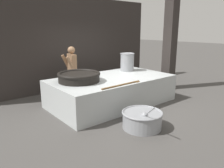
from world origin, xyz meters
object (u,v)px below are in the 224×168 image
(stock_pot, at_px, (127,62))
(prep_bowl_vegetables, at_px, (142,119))
(giant_wok_near, at_px, (79,77))
(cook, at_px, (72,71))

(stock_pot, distance_m, prep_bowl_vegetables, 2.91)
(giant_wok_near, height_order, cook, cook)
(prep_bowl_vegetables, bearing_deg, stock_pot, 54.20)
(giant_wok_near, height_order, prep_bowl_vegetables, giant_wok_near)
(giant_wok_near, xyz_separation_m, stock_pot, (2.08, 0.32, 0.17))
(giant_wok_near, distance_m, cook, 1.14)
(cook, distance_m, prep_bowl_vegetables, 3.08)
(giant_wok_near, bearing_deg, stock_pot, 8.76)
(giant_wok_near, relative_size, cook, 0.70)
(stock_pot, relative_size, prep_bowl_vegetables, 0.54)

